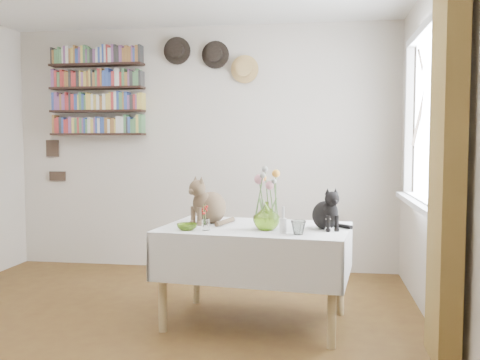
% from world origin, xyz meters
% --- Properties ---
extents(room, '(4.08, 4.58, 2.58)m').
position_xyz_m(room, '(0.00, 0.00, 1.25)').
color(room, brown).
rests_on(room, ground).
extents(window, '(0.12, 1.52, 1.32)m').
position_xyz_m(window, '(1.97, 0.80, 1.40)').
color(window, white).
rests_on(window, room).
extents(curtain, '(0.12, 0.38, 2.10)m').
position_xyz_m(curtain, '(1.90, -0.12, 1.15)').
color(curtain, brown).
rests_on(curtain, room).
extents(dining_table, '(1.41, 0.99, 0.71)m').
position_xyz_m(dining_table, '(0.76, 0.61, 0.53)').
color(dining_table, white).
rests_on(dining_table, room).
extents(tabby_cat, '(0.38, 0.39, 0.36)m').
position_xyz_m(tabby_cat, '(0.41, 0.74, 0.89)').
color(tabby_cat, brown).
rests_on(tabby_cat, dining_table).
extents(black_cat, '(0.29, 0.31, 0.30)m').
position_xyz_m(black_cat, '(1.25, 0.59, 0.86)').
color(black_cat, black).
rests_on(black_cat, dining_table).
extents(flower_vase, '(0.20, 0.20, 0.20)m').
position_xyz_m(flower_vase, '(0.85, 0.48, 0.80)').
color(flower_vase, '#AAD54F').
rests_on(flower_vase, dining_table).
extents(green_bowl, '(0.18, 0.18, 0.04)m').
position_xyz_m(green_bowl, '(0.31, 0.39, 0.73)').
color(green_bowl, '#AAD54F').
rests_on(green_bowl, dining_table).
extents(drinking_glass, '(0.12, 0.12, 0.09)m').
position_xyz_m(drinking_glass, '(1.08, 0.32, 0.75)').
color(drinking_glass, white).
rests_on(drinking_glass, dining_table).
extents(candlestick, '(0.05, 0.05, 0.18)m').
position_xyz_m(candlestick, '(0.97, 0.37, 0.77)').
color(candlestick, white).
rests_on(candlestick, dining_table).
extents(berry_jar, '(0.05, 0.05, 0.20)m').
position_xyz_m(berry_jar, '(0.44, 0.40, 0.80)').
color(berry_jar, white).
rests_on(berry_jar, dining_table).
extents(porcelain_figurine, '(0.05, 0.05, 0.10)m').
position_xyz_m(porcelain_figurine, '(1.27, 0.47, 0.75)').
color(porcelain_figurine, white).
rests_on(porcelain_figurine, dining_table).
extents(flower_bouquet, '(0.17, 0.13, 0.39)m').
position_xyz_m(flower_bouquet, '(0.85, 0.49, 1.05)').
color(flower_bouquet, '#4C7233').
rests_on(flower_bouquet, flower_vase).
extents(bookshelf_unit, '(1.00, 0.16, 0.91)m').
position_xyz_m(bookshelf_unit, '(-1.10, 2.16, 1.84)').
color(bookshelf_unit, black).
rests_on(bookshelf_unit, room).
extents(wall_hats, '(0.98, 0.09, 0.48)m').
position_xyz_m(wall_hats, '(0.12, 2.19, 2.17)').
color(wall_hats, black).
rests_on(wall_hats, room).
extents(wall_art_plaques, '(0.21, 0.02, 0.44)m').
position_xyz_m(wall_art_plaques, '(-1.63, 2.23, 1.12)').
color(wall_art_plaques, '#38281E').
rests_on(wall_art_plaques, room).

